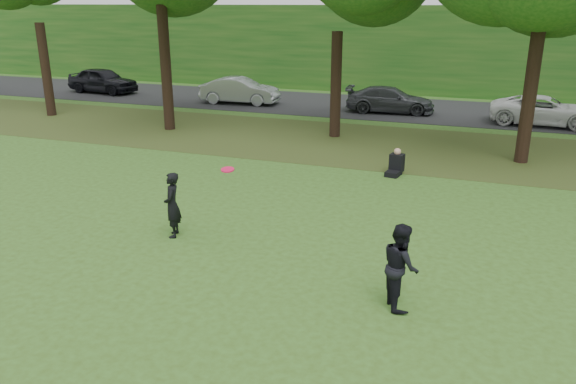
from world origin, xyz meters
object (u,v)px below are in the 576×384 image
object	(u,v)px
player_right	(401,266)
frisbee	(228,170)
player_left	(172,205)
seated_person	(396,165)

from	to	relation	value
player_right	frisbee	size ratio (longest dim) A/B	5.00
player_left	seated_person	bearing A→B (deg)	126.67
player_left	frisbee	xyz separation A→B (m)	(1.77, -0.68, 1.21)
player_right	seated_person	world-z (taller)	player_right
player_left	frisbee	bearing A→B (deg)	46.70
player_left	seated_person	size ratio (longest dim) A/B	1.85
player_left	player_right	world-z (taller)	player_right
frisbee	seated_person	distance (m)	7.90
seated_person	player_right	bearing A→B (deg)	-70.58
frisbee	seated_person	world-z (taller)	frisbee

